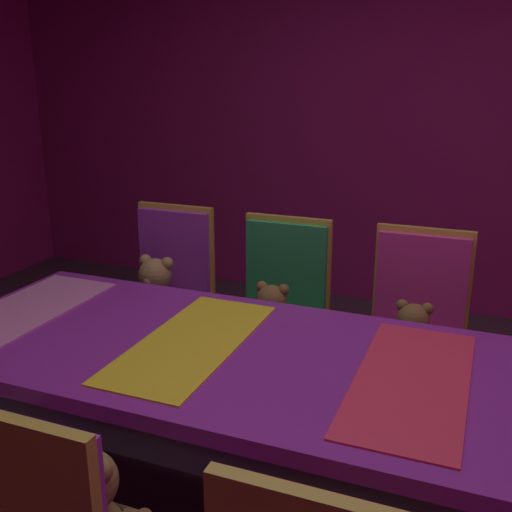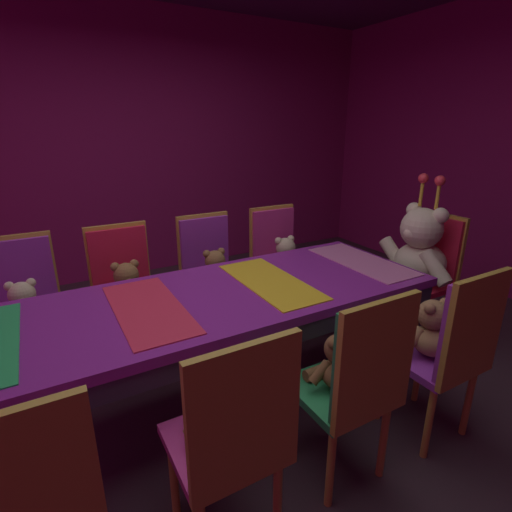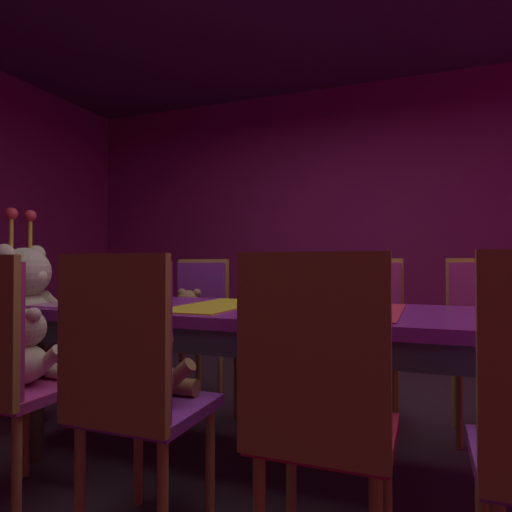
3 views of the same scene
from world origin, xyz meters
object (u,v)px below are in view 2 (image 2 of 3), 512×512
at_px(teddy_right_1, 219,412).
at_px(chair_left_2, 208,266).
at_px(chair_right_1, 236,431).
at_px(teddy_left_3, 286,259).
at_px(chair_left_0, 24,298).
at_px(teddy_right_0, 26,480).
at_px(teddy_left_2, 216,273).
at_px(teddy_right_2, 337,364).
at_px(chair_left_3, 276,254).
at_px(chair_right_3, 455,343).
at_px(chair_left_1, 123,282).
at_px(teddy_right_3, 430,331).
at_px(banquet_table, 215,308).
at_px(throne_chair, 430,264).
at_px(teddy_left_0, 25,308).
at_px(teddy_left_1, 128,289).
at_px(chair_right_0, 24,512).
at_px(king_teddy_bear, 418,251).
at_px(chair_right_2, 360,377).

bearing_deg(teddy_right_1, chair_left_2, -21.37).
bearing_deg(chair_right_1, teddy_left_3, -38.99).
xyz_separation_m(chair_left_0, teddy_right_0, (1.48, -0.00, -0.02)).
relative_size(teddy_left_2, teddy_right_0, 1.16).
distance_m(teddy_right_0, teddy_right_2, 1.25).
relative_size(chair_left_3, chair_right_3, 1.00).
distance_m(chair_left_1, chair_left_3, 1.25).
height_order(chair_left_2, teddy_right_3, chair_left_2).
relative_size(banquet_table, chair_left_0, 2.59).
xyz_separation_m(banquet_table, throne_chair, (0.00, 1.82, -0.06)).
xyz_separation_m(chair_left_0, chair_left_1, (0.03, 0.59, 0.00)).
height_order(teddy_right_2, teddy_right_3, teddy_right_3).
distance_m(chair_left_2, chair_right_1, 1.72).
bearing_deg(teddy_right_1, teddy_left_0, 25.48).
distance_m(chair_right_1, teddy_right_3, 1.21).
relative_size(teddy_left_3, chair_right_3, 0.34).
distance_m(banquet_table, teddy_right_3, 1.15).
relative_size(chair_left_1, chair_left_3, 1.00).
distance_m(teddy_left_1, teddy_right_0, 1.44).
xyz_separation_m(banquet_table, teddy_left_1, (-0.65, -0.34, -0.06)).
relative_size(teddy_left_0, chair_left_1, 0.32).
xyz_separation_m(chair_right_0, throne_chair, (-0.80, 2.75, 0.00)).
bearing_deg(chair_right_1, chair_right_0, 88.24).
relative_size(chair_left_0, king_teddy_bear, 1.19).
relative_size(chair_right_1, king_teddy_bear, 1.19).
xyz_separation_m(chair_left_3, teddy_right_2, (1.46, -0.59, -0.02)).
relative_size(chair_left_3, teddy_left_3, 2.93).
bearing_deg(teddy_right_3, chair_left_1, 40.32).
relative_size(teddy_left_1, teddy_left_2, 1.06).
relative_size(chair_left_0, teddy_right_0, 3.53).
bearing_deg(chair_left_3, teddy_right_2, -21.95).
distance_m(chair_left_1, teddy_right_3, 1.95).
bearing_deg(banquet_table, teddy_right_0, -54.80).
bearing_deg(chair_left_0, chair_right_0, -0.11).
xyz_separation_m(teddy_left_1, chair_left_3, (-0.15, 1.25, -0.00)).
relative_size(teddy_left_3, teddy_right_1, 1.19).
height_order(chair_right_2, teddy_right_2, chair_right_2).
height_order(chair_left_0, teddy_left_2, chair_left_0).
xyz_separation_m(banquet_table, chair_right_2, (0.80, 0.32, -0.06)).
bearing_deg(chair_right_1, chair_left_3, -36.37).
bearing_deg(teddy_left_3, chair_left_0, -95.40).
bearing_deg(teddy_left_2, chair_left_3, 102.77).
bearing_deg(king_teddy_bear, chair_left_1, -21.85).
xyz_separation_m(teddy_right_1, teddy_right_2, (-0.02, 0.60, 0.00)).
relative_size(teddy_right_0, teddy_right_3, 0.83).
xyz_separation_m(teddy_left_1, teddy_left_3, (-0.00, 1.25, -0.00)).
height_order(chair_left_2, teddy_left_3, chair_left_2).
distance_m(chair_left_3, teddy_right_0, 2.35).
distance_m(teddy_left_3, chair_right_2, 1.57).
distance_m(teddy_left_0, teddy_left_1, 0.59).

